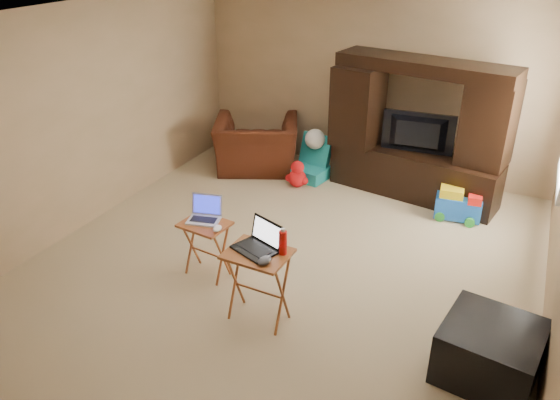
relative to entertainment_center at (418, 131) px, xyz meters
The scene contains 19 objects.
floor 2.45m from the entertainment_center, 110.58° to the right, with size 5.50×5.50×0.00m, color #CAB38B.
ceiling 2.79m from the entertainment_center, 110.58° to the right, with size 5.50×5.50×0.00m, color silver.
wall_back 1.07m from the entertainment_center, 142.60° to the left, with size 5.00×5.00×0.00m, color tan.
wall_front 4.97m from the entertainment_center, 99.32° to the right, with size 5.00×5.00×0.00m, color tan.
wall_left 3.95m from the entertainment_center, 147.10° to the right, with size 5.50×5.50×0.00m, color tan.
entertainment_center is the anchor object (origin of this frame).
television 0.06m from the entertainment_center, 90.00° to the right, with size 0.90×0.12×0.52m, color black.
recliner 2.29m from the entertainment_center, behind, with size 1.15×1.01×0.75m, color #491E0F.
child_rocker 1.52m from the entertainment_center, behind, with size 0.45×0.52×0.61m, color teal, non-canonical shape.
plush_toy 1.67m from the entertainment_center, 163.40° to the right, with size 0.34×0.28×0.38m, color red, non-canonical shape.
push_toy 1.04m from the entertainment_center, 32.54° to the right, with size 0.54×0.39×0.41m, color blue, non-canonical shape.
ottoman 3.31m from the entertainment_center, 66.15° to the right, with size 0.71×0.71×0.46m, color black.
tray_table_left 3.14m from the entertainment_center, 117.51° to the right, with size 0.45×0.36×0.59m, color #A35327.
tray_table_right 3.25m from the entertainment_center, 101.31° to the right, with size 0.54×0.43×0.70m, color #975024.
laptop_left 3.08m from the entertainment_center, 118.26° to the right, with size 0.31×0.26×0.24m, color #B7B7BC.
laptop_right 3.19m from the entertainment_center, 102.09° to the right, with size 0.37×0.30×0.24m, color black.
mouse_left 3.08m from the entertainment_center, 113.77° to the right, with size 0.08×0.12×0.05m, color white.
mouse_right 3.30m from the entertainment_center, 98.69° to the right, with size 0.09×0.14×0.06m, color #46464C.
water_bottle 3.09m from the entertainment_center, 97.96° to the right, with size 0.07×0.07×0.22m, color #BB100B.
Camera 1 is at (2.06, -4.47, 3.19)m, focal length 35.00 mm.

